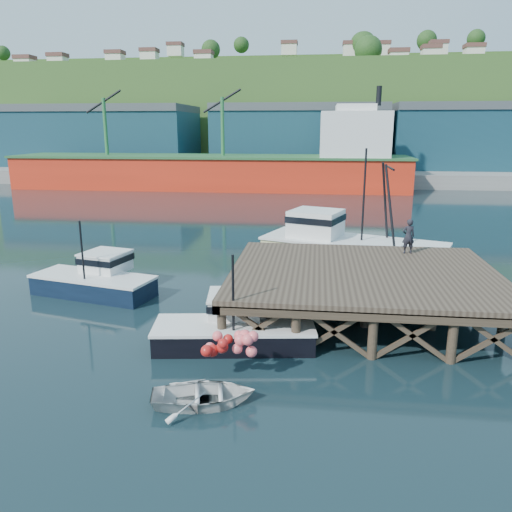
% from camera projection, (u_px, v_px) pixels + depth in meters
% --- Properties ---
extents(ground, '(300.00, 300.00, 0.00)m').
position_uv_depth(ground, '(245.00, 309.00, 23.90)').
color(ground, black).
rests_on(ground, ground).
extents(wharf, '(12.00, 10.00, 2.62)m').
position_uv_depth(wharf, '(364.00, 275.00, 22.59)').
color(wharf, brown).
rests_on(wharf, ground).
extents(far_quay, '(160.00, 40.00, 2.00)m').
position_uv_depth(far_quay, '(300.00, 170.00, 90.94)').
color(far_quay, gray).
rests_on(far_quay, ground).
extents(warehouse_left, '(32.00, 16.00, 9.00)m').
position_uv_depth(warehouse_left, '(103.00, 139.00, 88.88)').
color(warehouse_left, '#184051').
rests_on(warehouse_left, far_quay).
extents(warehouse_mid, '(28.00, 16.00, 9.00)m').
position_uv_depth(warehouse_mid, '(299.00, 139.00, 84.77)').
color(warehouse_mid, '#184051').
rests_on(warehouse_mid, far_quay).
extents(warehouse_right, '(30.00, 16.00, 9.00)m').
position_uv_depth(warehouse_right, '(483.00, 140.00, 81.24)').
color(warehouse_right, '#184051').
rests_on(warehouse_right, far_quay).
extents(cargo_ship, '(55.50, 10.00, 13.75)m').
position_uv_depth(cargo_ship, '(234.00, 165.00, 70.21)').
color(cargo_ship, red).
rests_on(cargo_ship, ground).
extents(hillside, '(220.00, 50.00, 22.00)m').
position_uv_depth(hillside, '(305.00, 117.00, 117.29)').
color(hillside, '#2D511E').
rests_on(hillside, ground).
extents(boat_navy, '(6.77, 4.28, 4.01)m').
position_uv_depth(boat_navy, '(97.00, 279.00, 25.90)').
color(boat_navy, black).
rests_on(boat_navy, ground).
extents(boat_black, '(6.56, 5.46, 3.90)m').
position_uv_depth(boat_black, '(234.00, 326.00, 19.89)').
color(boat_black, black).
rests_on(boat_black, ground).
extents(trawler, '(11.53, 7.39, 7.27)m').
position_uv_depth(trawler, '(349.00, 246.00, 30.13)').
color(trawler, beige).
rests_on(trawler, ground).
extents(dinghy, '(3.67, 2.97, 0.67)m').
position_uv_depth(dinghy, '(204.00, 395.00, 15.54)').
color(dinghy, silver).
rests_on(dinghy, ground).
extents(dockworker, '(0.71, 0.53, 1.78)m').
position_uv_depth(dockworker, '(408.00, 236.00, 25.52)').
color(dockworker, black).
rests_on(dockworker, wharf).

